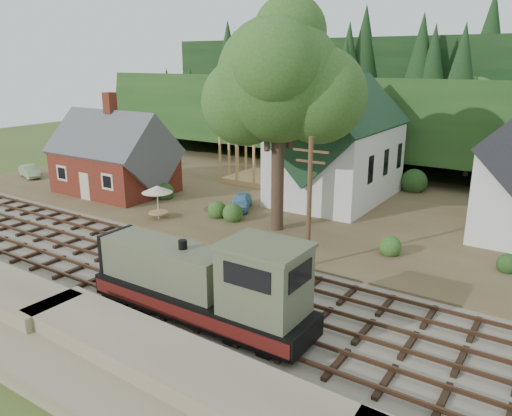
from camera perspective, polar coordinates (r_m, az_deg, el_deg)
The scene contains 16 objects.
ground at distance 30.09m, azimuth -10.92°, elevation -7.38°, with size 140.00×140.00×0.00m, color #384C1E.
embankment at distance 25.45m, azimuth -24.66°, elevation -13.40°, with size 64.00×5.00×1.60m, color #7F7259.
railroad_bed at distance 30.06m, azimuth -10.93°, elevation -7.24°, with size 64.00×11.00×0.16m, color #726B5B.
village_flat at distance 43.87m, azimuth 5.56°, elevation 0.76°, with size 64.00×26.00×0.30m, color brown.
hillside at distance 65.57m, azimuth 15.51°, elevation 5.41°, with size 70.00×28.00×8.00m, color #1E3F19.
ridge at distance 80.75m, azimuth 19.13°, elevation 7.12°, with size 80.00×20.00×12.00m, color black.
depot at distance 47.62m, azimuth -15.86°, elevation 5.26°, with size 10.80×7.41×9.00m.
church at distance 43.40m, azimuth 9.15°, elevation 7.26°, with size 8.40×15.17×13.00m.
timber_frame at distance 49.45m, azimuth 1.68°, elevation 6.35°, with size 8.20×6.20×6.99m.
lattice_tower at distance 53.90m, azimuth 5.21°, elevation 14.38°, with size 3.20×3.20×12.12m.
big_tree at distance 34.29m, azimuth 2.93°, elevation 13.48°, with size 10.90×8.40×14.70m.
telegraph_pole_near at distance 28.72m, azimuth 6.11°, elevation 0.69°, with size 2.20×0.28×8.00m.
locomotive at distance 23.53m, azimuth -5.63°, elevation -8.74°, with size 11.37×2.84×4.57m.
car_blue at distance 40.78m, azimuth -1.74°, elevation 0.75°, with size 1.50×3.72×1.27m, color #5C9CC6.
car_green at distance 57.02m, azimuth -24.43°, elevation 3.84°, with size 1.32×3.78×1.25m, color #8EAC77.
patio_set at distance 38.66m, azimuth -11.24°, elevation 1.96°, with size 2.33×2.33×2.60m.
Camera 1 is at (19.56, -19.41, 12.09)m, focal length 35.00 mm.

